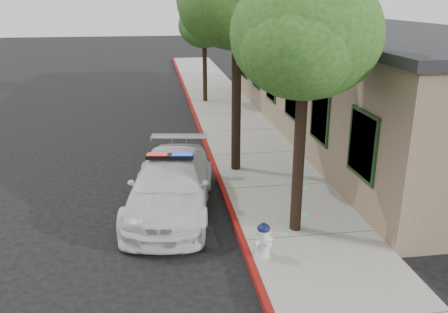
% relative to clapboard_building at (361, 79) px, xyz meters
% --- Properties ---
extents(ground, '(120.00, 120.00, 0.00)m').
position_rel_clapboard_building_xyz_m(ground, '(-6.69, -9.00, -2.13)').
color(ground, black).
rests_on(ground, ground).
extents(sidewalk, '(3.20, 60.00, 0.15)m').
position_rel_clapboard_building_xyz_m(sidewalk, '(-5.09, -6.00, -2.05)').
color(sidewalk, gray).
rests_on(sidewalk, ground).
extents(red_curb, '(0.14, 60.00, 0.16)m').
position_rel_clapboard_building_xyz_m(red_curb, '(-6.63, -6.00, -2.05)').
color(red_curb, maroon).
rests_on(red_curb, ground).
extents(clapboard_building, '(7.30, 20.89, 4.24)m').
position_rel_clapboard_building_xyz_m(clapboard_building, '(0.00, 0.00, 0.00)').
color(clapboard_building, '#927B5F').
rests_on(clapboard_building, ground).
extents(police_car, '(2.79, 5.24, 1.57)m').
position_rel_clapboard_building_xyz_m(police_car, '(-8.13, -6.88, -1.40)').
color(police_car, silver).
rests_on(police_car, ground).
extents(fire_hydrant, '(0.44, 0.38, 0.77)m').
position_rel_clapboard_building_xyz_m(fire_hydrant, '(-6.34, -9.72, -1.59)').
color(fire_hydrant, silver).
rests_on(fire_hydrant, sidewalk).
extents(street_tree_near, '(3.17, 3.33, 5.81)m').
position_rel_clapboard_building_xyz_m(street_tree_near, '(-5.30, -8.63, 2.36)').
color(street_tree_near, black).
rests_on(street_tree_near, sidewalk).
extents(street_tree_mid, '(3.48, 3.60, 6.64)m').
position_rel_clapboard_building_xyz_m(street_tree_mid, '(-5.99, -4.36, 3.03)').
color(street_tree_mid, black).
rests_on(street_tree_mid, sidewalk).
extents(street_tree_far, '(2.63, 2.71, 4.92)m').
position_rel_clapboard_building_xyz_m(street_tree_far, '(-5.78, 5.82, 1.72)').
color(street_tree_far, black).
rests_on(street_tree_far, sidewalk).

